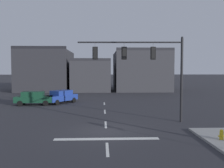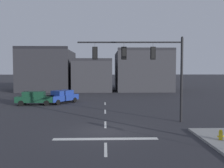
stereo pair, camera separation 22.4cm
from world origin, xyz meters
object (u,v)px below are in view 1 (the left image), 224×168
fire_hydrant (221,136)px  car_lot_middle (61,96)px  car_lot_nearside (34,98)px  signal_mast_near_side (148,62)px

fire_hydrant → car_lot_middle: bearing=124.7°
car_lot_nearside → fire_hydrant: size_ratio=6.06×
signal_mast_near_side → car_lot_nearside: bearing=139.2°
car_lot_middle → fire_hydrant: (12.12, -17.51, -0.53)m
fire_hydrant → signal_mast_near_side: bearing=119.3°
signal_mast_near_side → fire_hydrant: size_ratio=11.21×
car_lot_middle → car_lot_nearside: bearing=-152.7°
car_lot_nearside → fire_hydrant: car_lot_nearside is taller
signal_mast_near_side → car_lot_nearside: 16.03m
signal_mast_near_side → car_lot_middle: bearing=127.1°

